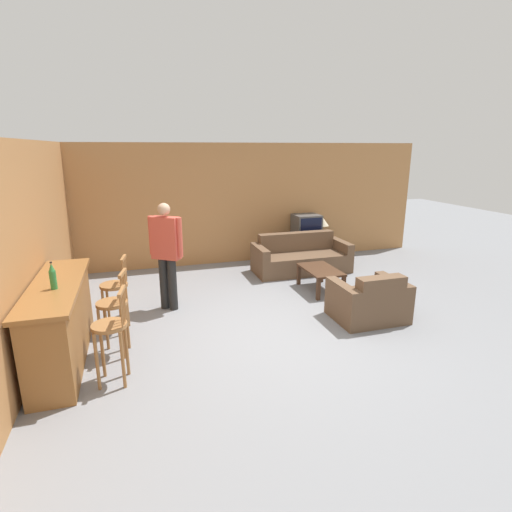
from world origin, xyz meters
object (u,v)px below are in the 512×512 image
bar_chair_near (111,334)px  table_lamp (323,222)px  person_by_window (166,251)px  tv (306,226)px  bottle (53,277)px  bar_chair_mid (114,310)px  bar_chair_far (115,292)px  coffee_table (320,272)px  couch_far (300,258)px  armchair_near (369,302)px  tv_unit (306,248)px

bar_chair_near → table_lamp: bearing=42.0°
person_by_window → tv: bearing=32.2°
bottle → person_by_window: bearing=47.5°
bar_chair_mid → bar_chair_far: bearing=90.0°
tv → bar_chair_mid: bearing=-140.3°
coffee_table → person_by_window: person_by_window is taller
bar_chair_mid → bottle: bottle is taller
coffee_table → person_by_window: size_ratio=0.54×
person_by_window → bottle: bearing=-132.5°
bar_chair_mid → couch_far: bar_chair_mid is taller
coffee_table → table_lamp: (1.01, 2.01, 0.50)m
couch_far → tv: size_ratio=3.43×
bar_chair_far → person_by_window: person_by_window is taller
table_lamp → person_by_window: bearing=-150.7°
bar_chair_mid → coffee_table: bearing=21.3°
bar_chair_near → bar_chair_mid: (-0.00, 0.65, 0.00)m
bar_chair_far → bar_chair_mid: bearing=-90.0°
bar_chair_mid → armchair_near: bearing=-0.3°
bar_chair_mid → armchair_near: bar_chair_mid is taller
bottle → coffee_table: bearing=20.7°
tv → bar_chair_far: bearing=-146.6°
bottle → bar_chair_mid: bearing=17.1°
couch_far → person_by_window: 3.15m
couch_far → armchair_near: couch_far is taller
person_by_window → bar_chair_far: bearing=-141.6°
bar_chair_far → person_by_window: (0.76, 0.60, 0.38)m
bar_chair_mid → tv: 5.26m
tv → bottle: bearing=-142.6°
tv → couch_far: bearing=-120.4°
armchair_near → bar_chair_mid: bearing=179.7°
tv_unit → table_lamp: 0.71m
bar_chair_near → bottle: 0.93m
bar_chair_near → table_lamp: 5.99m
bar_chair_near → bar_chair_far: size_ratio=1.00×
couch_far → table_lamp: bearing=42.8°
coffee_table → table_lamp: table_lamp is taller
bar_chair_mid → person_by_window: bearing=59.4°
coffee_table → bottle: bearing=-159.3°
couch_far → coffee_table: bearing=-96.1°
armchair_near → coffee_table: armchair_near is taller
bar_chair_mid → person_by_window: 1.54m
bar_chair_near → bottle: bottle is taller
tv → bottle: size_ratio=1.82×
tv_unit → person_by_window: 3.94m
couch_far → tv_unit: couch_far is taller
bar_chair_near → tv_unit: 5.70m
bar_chair_far → tv_unit: (4.04, 2.67, -0.32)m
bar_chair_near → table_lamp: (4.45, 4.01, 0.26)m
bar_chair_mid → table_lamp: (4.45, 3.35, 0.26)m
tv → table_lamp: tv is taller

